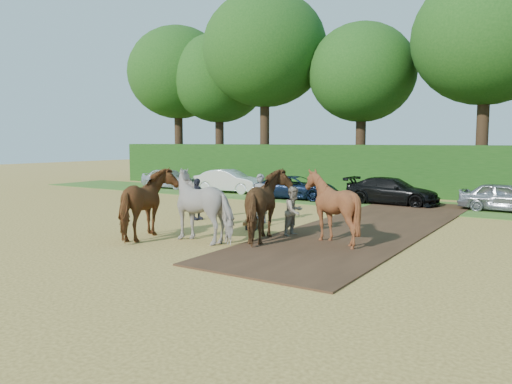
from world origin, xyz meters
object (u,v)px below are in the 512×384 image
object	(u,v)px
spectator_near	(294,211)
plough_team	(239,205)
parked_cars	(415,192)
spectator_far	(197,199)

from	to	relation	value
spectator_near	plough_team	bearing A→B (deg)	154.11
spectator_near	parked_cars	xyz separation A→B (m)	(1.24, 10.29, -0.15)
spectator_far	plough_team	bearing A→B (deg)	-111.79
spectator_near	parked_cars	size ratio (longest dim) A/B	0.05
plough_team	parked_cars	distance (m)	12.18
spectator_far	plough_team	distance (m)	4.69
plough_team	parked_cars	xyz separation A→B (m)	(2.38, 11.94, -0.46)
plough_team	spectator_near	bearing A→B (deg)	55.45
spectator_far	parked_cars	size ratio (longest dim) A/B	0.05
plough_team	spectator_far	bearing A→B (deg)	146.61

